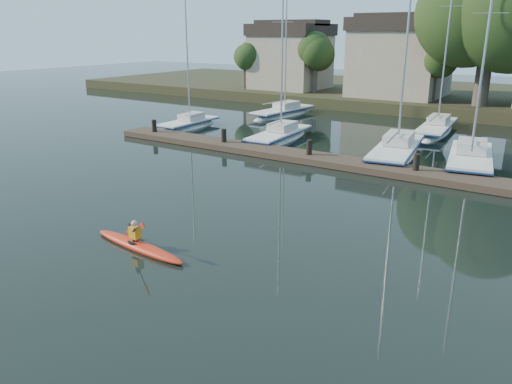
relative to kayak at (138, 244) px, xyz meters
The scene contains 10 objects.
ground 2.21m from the kayak, ahead, with size 160.00×160.00×0.00m, color black.
kayak is the anchor object (origin of this frame).
dock 13.98m from the kayak, 80.98° to the left, with size 34.00×2.00×1.80m.
sailboat_0 22.19m from the kayak, 126.56° to the left, with size 2.09×6.70×10.54m.
sailboat_1 18.45m from the kayak, 106.09° to the left, with size 2.57×8.09×13.02m.
sailboat_2 17.94m from the kayak, 80.67° to the left, with size 3.59×9.65×15.60m.
sailboat_3 19.13m from the kayak, 68.61° to the left, with size 3.67×8.73×13.66m.
sailboat_5 28.59m from the kayak, 110.77° to the left, with size 2.80×8.66×14.08m.
sailboat_6 26.65m from the kayak, 83.67° to the left, with size 2.74×9.41×14.75m.
shore 40.39m from the kayak, 84.58° to the left, with size 90.00×25.25×12.75m.
Camera 1 is at (9.65, -10.45, 7.01)m, focal length 35.00 mm.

